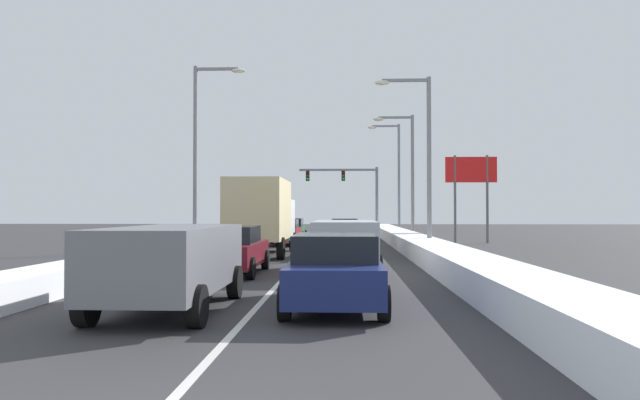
# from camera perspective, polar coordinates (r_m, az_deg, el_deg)

# --- Properties ---
(ground_plane) EXTENTS (132.22, 132.22, 0.00)m
(ground_plane) POSITION_cam_1_polar(r_m,az_deg,el_deg) (24.80, -1.77, -5.70)
(ground_plane) COLOR #333335
(lane_stripe_between_right_lane_and_center_lane) EXTENTS (0.14, 55.94, 0.01)m
(lane_stripe_between_right_lane_and_center_lane) POSITION_cam_1_polar(r_m,az_deg,el_deg) (29.86, -1.06, -4.92)
(lane_stripe_between_right_lane_and_center_lane) COLOR silver
(lane_stripe_between_right_lane_and_center_lane) RESTS_ON ground
(snow_bank_right_shoulder) EXTENTS (1.69, 55.94, 0.74)m
(snow_bank_right_shoulder) POSITION_cam_1_polar(r_m,az_deg,el_deg) (29.99, 9.13, -4.19)
(snow_bank_right_shoulder) COLOR white
(snow_bank_right_shoulder) RESTS_ON ground
(snow_bank_left_shoulder) EXTENTS (1.42, 55.94, 0.63)m
(snow_bank_left_shoulder) POSITION_cam_1_polar(r_m,az_deg,el_deg) (30.62, -11.03, -4.23)
(snow_bank_left_shoulder) COLOR white
(snow_bank_left_shoulder) RESTS_ON ground
(sedan_navy_right_lane_nearest) EXTENTS (2.00, 4.50, 1.51)m
(sedan_navy_right_lane_nearest) POSITION_cam_1_polar(r_m,az_deg,el_deg) (12.00, 1.52, -6.93)
(sedan_navy_right_lane_nearest) COLOR navy
(sedan_navy_right_lane_nearest) RESTS_ON ground
(suv_silver_right_lane_second) EXTENTS (2.16, 4.90, 1.67)m
(suv_silver_right_lane_second) POSITION_cam_1_polar(r_m,az_deg,el_deg) (18.68, 2.47, -4.08)
(suv_silver_right_lane_second) COLOR #B7BABF
(suv_silver_right_lane_second) RESTS_ON ground
(sedan_black_right_lane_third) EXTENTS (2.00, 4.50, 1.51)m
(sedan_black_right_lane_third) POSITION_cam_1_polar(r_m,az_deg,el_deg) (25.40, 1.87, -3.87)
(sedan_black_right_lane_third) COLOR black
(sedan_black_right_lane_third) RESTS_ON ground
(sedan_charcoal_right_lane_fourth) EXTENTS (2.00, 4.50, 1.51)m
(sedan_charcoal_right_lane_fourth) POSITION_cam_1_polar(r_m,az_deg,el_deg) (31.15, 2.62, -3.37)
(sedan_charcoal_right_lane_fourth) COLOR #38383D
(sedan_charcoal_right_lane_fourth) RESTS_ON ground
(sedan_tan_right_lane_fifth) EXTENTS (2.00, 4.50, 1.51)m
(sedan_tan_right_lane_fifth) POSITION_cam_1_polar(r_m,az_deg,el_deg) (38.07, 2.46, -2.96)
(sedan_tan_right_lane_fifth) COLOR #937F60
(sedan_tan_right_lane_fifth) RESTS_ON ground
(suv_gray_center_lane_nearest) EXTENTS (2.16, 4.90, 1.67)m
(suv_gray_center_lane_nearest) POSITION_cam_1_polar(r_m,az_deg,el_deg) (11.98, -14.43, -5.69)
(suv_gray_center_lane_nearest) COLOR slate
(suv_gray_center_lane_nearest) RESTS_ON ground
(sedan_maroon_center_lane_second) EXTENTS (2.00, 4.50, 1.51)m
(sedan_maroon_center_lane_second) POSITION_cam_1_polar(r_m,az_deg,el_deg) (18.60, -8.80, -4.86)
(sedan_maroon_center_lane_second) COLOR maroon
(sedan_maroon_center_lane_second) RESTS_ON ground
(box_truck_center_lane_third) EXTENTS (2.53, 7.20, 3.36)m
(box_truck_center_lane_third) POSITION_cam_1_polar(r_m,az_deg,el_deg) (26.34, -5.73, -1.30)
(box_truck_center_lane_third) COLOR silver
(box_truck_center_lane_third) RESTS_ON ground
(sedan_red_center_lane_fourth) EXTENTS (2.00, 4.50, 1.51)m
(sedan_red_center_lane_fourth) POSITION_cam_1_polar(r_m,az_deg,el_deg) (34.17, -3.62, -3.17)
(sedan_red_center_lane_fourth) COLOR maroon
(sedan_red_center_lane_fourth) RESTS_ON ground
(sedan_green_center_lane_fifth) EXTENTS (2.00, 4.50, 1.51)m
(sedan_green_center_lane_fifth) POSITION_cam_1_polar(r_m,az_deg,el_deg) (39.72, -2.93, -2.89)
(sedan_green_center_lane_fifth) COLOR #1E5633
(sedan_green_center_lane_fifth) RESTS_ON ground
(traffic_light_gantry) EXTENTS (7.54, 0.47, 6.20)m
(traffic_light_gantry) POSITION_cam_1_polar(r_m,az_deg,el_deg) (55.22, 3.21, 1.48)
(traffic_light_gantry) COLOR slate
(traffic_light_gantry) RESTS_ON ground
(street_lamp_right_near) EXTENTS (2.66, 0.36, 8.29)m
(street_lamp_right_near) POSITION_cam_1_polar(r_m,az_deg,el_deg) (27.60, 9.95, 5.07)
(street_lamp_right_near) COLOR gray
(street_lamp_right_near) RESTS_ON ground
(street_lamp_right_mid) EXTENTS (2.66, 0.36, 8.19)m
(street_lamp_right_mid) POSITION_cam_1_polar(r_m,az_deg,el_deg) (37.70, 8.55, 3.32)
(street_lamp_right_mid) COLOR gray
(street_lamp_right_mid) RESTS_ON ground
(street_lamp_right_far) EXTENTS (2.66, 0.36, 9.14)m
(street_lamp_right_far) POSITION_cam_1_polar(r_m,az_deg,el_deg) (47.84, 7.38, 2.97)
(street_lamp_right_far) COLOR gray
(street_lamp_right_far) RESTS_ON ground
(street_lamp_left_mid) EXTENTS (2.66, 0.36, 9.38)m
(street_lamp_left_mid) POSITION_cam_1_polar(r_m,az_deg,el_deg) (30.17, -11.56, 5.64)
(street_lamp_left_mid) COLOR gray
(street_lamp_left_mid) RESTS_ON ground
(roadside_sign_right) EXTENTS (3.20, 0.16, 5.50)m
(roadside_sign_right) POSITION_cam_1_polar(r_m,az_deg,el_deg) (37.50, 14.64, 2.02)
(roadside_sign_right) COLOR #59595B
(roadside_sign_right) RESTS_ON ground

